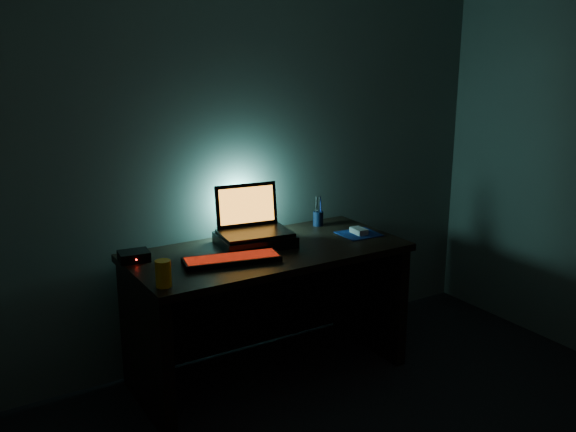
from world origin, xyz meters
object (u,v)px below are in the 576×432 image
object	(u,v)px
pen_cup	(318,218)
juice_glass	(163,274)
laptop	(252,222)
keyboard	(232,259)
router	(134,256)
mouse	(359,231)

from	to	relation	value
pen_cup	juice_glass	size ratio (longest dim) A/B	0.71
laptop	juice_glass	xyz separation A→B (m)	(-0.66, -0.38, -0.06)
keyboard	laptop	bearing A→B (deg)	56.85
keyboard	router	world-z (taller)	router
laptop	mouse	distance (m)	0.64
juice_glass	keyboard	bearing A→B (deg)	18.58
pen_cup	juice_glass	xyz separation A→B (m)	(-1.17, -0.47, 0.02)
laptop	router	distance (m)	0.67
laptop	keyboard	xyz separation A→B (m)	(-0.25, -0.24, -0.11)
keyboard	juice_glass	distance (m)	0.44
keyboard	juice_glass	world-z (taller)	juice_glass
mouse	router	distance (m)	1.29
keyboard	pen_cup	bearing A→B (deg)	36.08
laptop	pen_cup	world-z (taller)	laptop
keyboard	router	xyz separation A→B (m)	(-0.42, 0.28, 0.01)
laptop	juice_glass	distance (m)	0.77
keyboard	router	bearing A→B (deg)	158.44
pen_cup	juice_glass	bearing A→B (deg)	-158.01
pen_cup	router	distance (m)	1.17
keyboard	juice_glass	bearing A→B (deg)	-149.16
laptop	keyboard	bearing A→B (deg)	-127.55
mouse	router	bearing A→B (deg)	172.60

